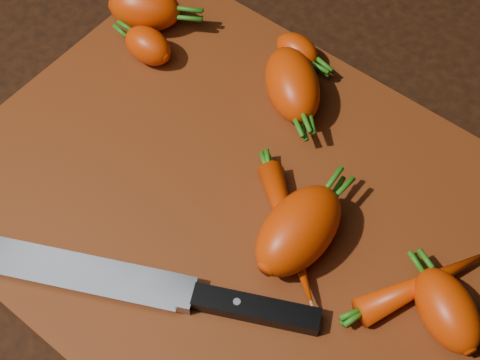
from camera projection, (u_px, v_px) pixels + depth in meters
The scene contains 11 objects.
ground at pixel (233, 207), 0.63m from camera, with size 2.00×2.00×0.01m, color black.
cutting_board at pixel (233, 201), 0.62m from camera, with size 0.50×0.40×0.01m, color #4F1F08.
carrot_0 at pixel (145, 8), 0.71m from camera, with size 0.08×0.05×0.05m, color #C13406.
carrot_1 at pixel (148, 46), 0.69m from camera, with size 0.05×0.04×0.04m, color #C13406.
carrot_2 at pixel (292, 85), 0.65m from camera, with size 0.09×0.05×0.05m, color #C13406.
carrot_3 at pixel (299, 230), 0.56m from camera, with size 0.10×0.06×0.06m, color #C13406.
carrot_4 at pixel (297, 50), 0.69m from camera, with size 0.05×0.03×0.03m, color #C13406.
carrot_5 at pixel (447, 310), 0.53m from camera, with size 0.07×0.04×0.04m, color #C13406.
carrot_6 at pixel (422, 284), 0.56m from camera, with size 0.12×0.03×0.03m, color #C13406.
carrot_7 at pixel (289, 231), 0.58m from camera, with size 0.13×0.02×0.02m, color #C13406.
knife at pixel (95, 275), 0.56m from camera, with size 0.28×0.16×0.02m.
Camera 1 is at (0.19, -0.24, 0.54)m, focal length 50.00 mm.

